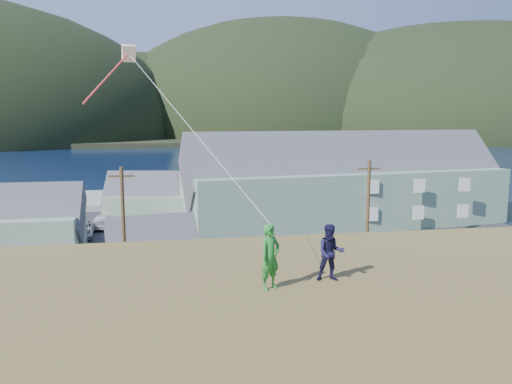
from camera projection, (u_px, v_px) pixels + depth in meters
ground at (182, 303)px, 32.01m from camera, size 900.00×900.00×0.00m
grass_strip at (183, 314)px, 30.05m from camera, size 110.00×8.00×0.10m
waterfront_lot at (178, 239)px, 48.58m from camera, size 72.00×36.00×0.12m
wharf at (133, 199)px, 69.96m from camera, size 26.00×14.00×0.90m
far_shore at (172, 134)px, 353.73m from camera, size 900.00×320.00×2.00m
far_hills at (230, 134)px, 310.08m from camera, size 760.00×265.00×143.00m
lodge at (346, 182)px, 54.76m from camera, size 36.58×14.79×12.50m
shed_palegreen_near at (19, 224)px, 42.17m from camera, size 10.49×6.77×7.55m
shed_white at (153, 247)px, 37.73m from camera, size 7.41×5.60×5.32m
shed_palegreen_far at (154, 199)px, 55.88m from camera, size 11.38×7.62×7.10m
utility_poles at (119, 229)px, 32.14m from camera, size 32.53×0.24×9.81m
parked_cars at (83, 226)px, 50.96m from camera, size 23.69×12.34×1.56m
kite_flyer_green at (270, 257)px, 13.22m from camera, size 0.77×0.71×1.76m
kite_flyer_navy at (331, 253)px, 13.92m from camera, size 0.86×0.72×1.61m
kite_rig at (127, 59)px, 17.08m from camera, size 2.59×3.14×8.56m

